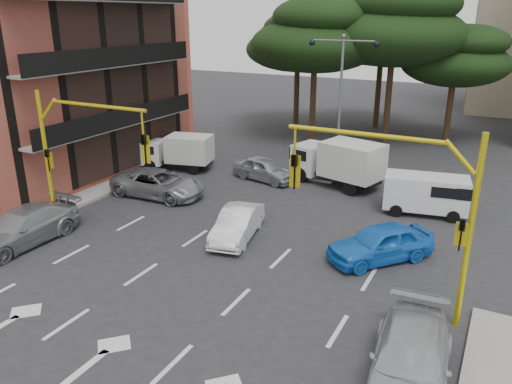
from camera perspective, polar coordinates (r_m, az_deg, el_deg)
ground at (r=17.83m, az=-7.96°, el=-10.74°), size 120.00×120.00×0.00m
median_strip at (r=31.13m, az=9.17°, el=2.82°), size 1.40×6.00×0.15m
apartment_orange at (r=33.99m, az=-26.42°, el=14.15°), size 15.19×16.15×13.70m
pine_left_near at (r=36.78m, az=6.87°, el=17.42°), size 9.15×9.15×10.23m
pine_center at (r=37.24m, az=15.66°, el=17.97°), size 9.98×9.98×11.16m
pine_left_far at (r=41.64m, az=4.87°, el=16.78°), size 8.32×8.32×9.30m
pine_right at (r=38.66m, az=21.99°, el=14.24°), size 7.49×7.49×8.37m
pine_back at (r=42.58m, az=14.37°, el=17.27°), size 9.15×9.15×10.23m
signal_mast_right at (r=15.43m, az=17.07°, el=-0.48°), size 5.79×0.37×6.00m
signal_mast_left at (r=22.08m, az=-20.07°, el=5.16°), size 5.79×0.37×6.00m
street_lamp_center at (r=30.04m, az=9.73°, el=12.63°), size 4.16×0.36×7.77m
car_white_hatch at (r=21.03m, az=-2.15°, el=-3.67°), size 2.11×4.09×1.28m
car_blue_compact at (r=19.75m, az=14.03°, el=-5.67°), size 4.03×4.27×1.43m
car_silver_wagon at (r=22.62m, az=-25.21°, el=-3.68°), size 2.10×5.04×1.46m
car_silver_cross_a at (r=26.33m, az=-11.10°, el=0.97°), size 5.07×2.53×1.38m
car_silver_cross_b at (r=28.37m, az=1.03°, el=2.64°), size 4.10×2.32×1.32m
car_silver_parked at (r=13.88m, az=17.21°, el=-17.93°), size 2.44×5.00×1.40m
van_white at (r=24.81m, az=18.81°, el=-0.29°), size 4.03×2.37×1.89m
box_truck_a at (r=30.71m, az=-8.95°, el=4.52°), size 4.63×2.79×2.13m
box_truck_b at (r=27.77m, az=9.26°, el=3.31°), size 5.53×3.44×2.53m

